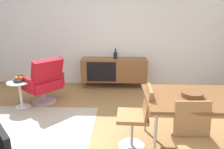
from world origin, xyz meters
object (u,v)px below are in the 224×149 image
Objects in this scene: vase_cobalt at (115,55)px; dining_chair_near_window at (137,115)px; dining_table at (209,100)px; dining_chair_front_left at (195,142)px; fruit_bowl at (19,80)px; sideboard at (114,70)px; side_table_round at (20,91)px; wooden_bowl_on_table at (192,94)px; lounge_chair_red at (44,81)px.

vase_cobalt reaches higher than dining_chair_near_window.
dining_table is 0.70m from dining_chair_front_left.
dining_table is 8.00× the size of fruit_bowl.
sideboard is 2.46m from dining_chair_near_window.
fruit_bowl is at bearing 159.24° from dining_table.
dining_table is 0.92m from dining_chair_near_window.
dining_table is 3.26m from side_table_round.
wooden_bowl_on_table is 0.30× the size of dining_chair_near_window.
fruit_bowl is (-1.76, -1.28, 0.12)m from sideboard.
vase_cobalt reaches higher than dining_table.
dining_table reaches higher than side_table_round.
dining_chair_front_left is at bearing -103.19° from wooden_bowl_on_table.
fruit_bowl is (-2.14, 1.15, 0.09)m from dining_chair_near_window.
lounge_chair_red is (-2.41, 1.39, -0.30)m from wooden_bowl_on_table.
dining_table is at bearing -20.76° from fruit_bowl.
lounge_chair_red is 4.73× the size of fruit_bowl.
wooden_bowl_on_table is (-0.22, -0.01, 0.07)m from dining_table.
side_table_round is 0.23m from fruit_bowl.
dining_table is at bearing -62.47° from sideboard.
dining_chair_front_left is 0.90× the size of lounge_chair_red.
dining_chair_front_left is (0.88, -2.99, -0.34)m from vase_cobalt.
dining_table is 3.24m from fruit_bowl.
dining_chair_near_window is at bearing -38.25° from lounge_chair_red.
vase_cobalt is (0.03, 0.00, 0.37)m from sideboard.
fruit_bowl is (-0.39, -0.23, 0.09)m from lounge_chair_red.
vase_cobalt reaches higher than dining_chair_front_left.
side_table_round is at bearing -149.43° from lounge_chair_red.
fruit_bowl is at bearing -78.60° from side_table_round.
dining_chair_near_window is (0.34, -2.43, -0.34)m from vase_cobalt.
side_table_round is at bearing 101.40° from fruit_bowl.
lounge_chair_red reaches higher than dining_chair_near_window.
fruit_bowl is at bearing 147.45° from dining_chair_front_left.
dining_table is at bearing -63.12° from vase_cobalt.
lounge_chair_red is at bearing 30.63° from fruit_bowl.
dining_chair_front_left is 3.17m from fruit_bowl.
wooden_bowl_on_table is 3.07m from side_table_round.
fruit_bowl is at bearing -144.49° from vase_cobalt.
vase_cobalt is at bearing 116.88° from dining_table.
vase_cobalt reaches higher than side_table_round.
sideboard is 2.75m from dining_table.
dining_table reaches higher than sideboard.
dining_chair_front_left is 3.00m from lounge_chair_red.
fruit_bowl is (0.00, -0.00, 0.23)m from side_table_round.
wooden_bowl_on_table is at bearing -22.48° from fruit_bowl.
lounge_chair_red is at bearing -143.24° from vase_cobalt.
sideboard is 1.87× the size of dining_chair_front_left.
dining_chair_front_left is at bearing -122.26° from dining_table.
dining_chair_front_left is at bearing -32.55° from side_table_round.
dining_chair_near_window is at bearing -179.83° from dining_table.
vase_cobalt is 0.29× the size of dining_chair_front_left.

